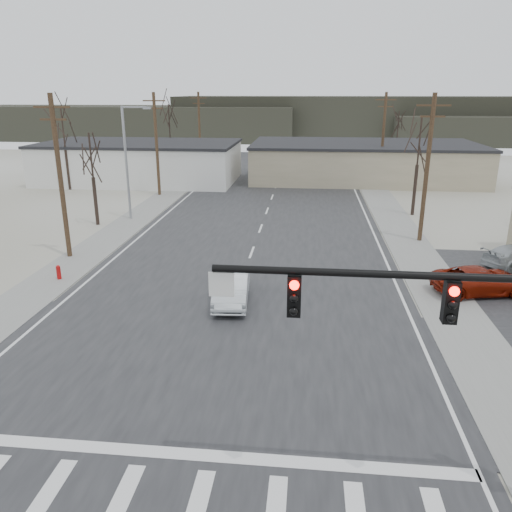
# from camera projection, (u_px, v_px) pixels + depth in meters

# --- Properties ---
(ground) EXTENTS (140.00, 140.00, 0.00)m
(ground) POSITION_uv_depth(u_px,v_px,m) (211.00, 363.00, 19.46)
(ground) COLOR silver
(ground) RESTS_ON ground
(main_road) EXTENTS (18.00, 110.00, 0.05)m
(main_road) POSITION_uv_depth(u_px,v_px,m) (253.00, 248.00, 33.61)
(main_road) COLOR #242427
(main_road) RESTS_ON ground
(cross_road) EXTENTS (90.00, 10.00, 0.04)m
(cross_road) POSITION_uv_depth(u_px,v_px,m) (211.00, 362.00, 19.45)
(cross_road) COLOR #242427
(cross_road) RESTS_ON ground
(sidewalk_left) EXTENTS (3.00, 90.00, 0.06)m
(sidewalk_left) POSITION_uv_depth(u_px,v_px,m) (127.00, 225.00, 39.38)
(sidewalk_left) COLOR gray
(sidewalk_left) RESTS_ON ground
(sidewalk_right) EXTENTS (3.00, 90.00, 0.06)m
(sidewalk_right) POSITION_uv_depth(u_px,v_px,m) (401.00, 232.00, 37.27)
(sidewalk_right) COLOR gray
(sidewalk_right) RESTS_ON ground
(traffic_signal_mast) EXTENTS (8.95, 0.43, 7.20)m
(traffic_signal_mast) POSITION_uv_depth(u_px,v_px,m) (495.00, 341.00, 11.34)
(traffic_signal_mast) COLOR black
(traffic_signal_mast) RESTS_ON ground
(fire_hydrant) EXTENTS (0.24, 0.24, 0.87)m
(fire_hydrant) POSITION_uv_depth(u_px,v_px,m) (59.00, 272.00, 27.88)
(fire_hydrant) COLOR #A50C0C
(fire_hydrant) RESTS_ON ground
(building_left_far) EXTENTS (22.30, 12.30, 4.50)m
(building_left_far) POSITION_uv_depth(u_px,v_px,m) (141.00, 162.00, 58.10)
(building_left_far) COLOR silver
(building_left_far) RESTS_ON ground
(building_right_far) EXTENTS (26.30, 14.30, 4.30)m
(building_right_far) POSITION_uv_depth(u_px,v_px,m) (364.00, 161.00, 59.32)
(building_right_far) COLOR tan
(building_right_far) RESTS_ON ground
(upole_left_b) EXTENTS (2.20, 0.30, 10.00)m
(upole_left_b) POSITION_uv_depth(u_px,v_px,m) (60.00, 175.00, 30.28)
(upole_left_b) COLOR #4A3722
(upole_left_b) RESTS_ON ground
(upole_left_c) EXTENTS (2.20, 0.30, 10.00)m
(upole_left_c) POSITION_uv_depth(u_px,v_px,m) (156.00, 143.00, 49.16)
(upole_left_c) COLOR #4A3722
(upole_left_c) RESTS_ON ground
(upole_left_d) EXTENTS (2.20, 0.30, 10.00)m
(upole_left_d) POSITION_uv_depth(u_px,v_px,m) (199.00, 128.00, 68.04)
(upole_left_d) COLOR #4A3722
(upole_left_d) RESTS_ON ground
(upole_right_a) EXTENTS (2.20, 0.30, 10.00)m
(upole_right_a) POSITION_uv_depth(u_px,v_px,m) (427.00, 167.00, 33.66)
(upole_right_a) COLOR #4A3722
(upole_right_a) RESTS_ON ground
(upole_right_b) EXTENTS (2.20, 0.30, 10.00)m
(upole_right_b) POSITION_uv_depth(u_px,v_px,m) (383.00, 138.00, 54.43)
(upole_right_b) COLOR #4A3722
(upole_right_b) RESTS_ON ground
(streetlight_main) EXTENTS (2.40, 0.25, 9.00)m
(streetlight_main) POSITION_uv_depth(u_px,v_px,m) (128.00, 157.00, 39.70)
(streetlight_main) COLOR gray
(streetlight_main) RESTS_ON ground
(tree_left_near) EXTENTS (3.30, 3.30, 7.35)m
(tree_left_near) POSITION_uv_depth(u_px,v_px,m) (91.00, 158.00, 37.98)
(tree_left_near) COLOR #31241E
(tree_left_near) RESTS_ON ground
(tree_right_mid) EXTENTS (3.74, 3.74, 8.33)m
(tree_right_mid) POSITION_uv_depth(u_px,v_px,m) (419.00, 144.00, 40.89)
(tree_right_mid) COLOR #31241E
(tree_right_mid) RESTS_ON ground
(tree_left_far) EXTENTS (3.96, 3.96, 8.82)m
(tree_left_far) POSITION_uv_depth(u_px,v_px,m) (169.00, 123.00, 62.29)
(tree_left_far) COLOR #31241E
(tree_left_far) RESTS_ON ground
(tree_right_far) EXTENTS (3.52, 3.52, 7.84)m
(tree_right_far) POSITION_uv_depth(u_px,v_px,m) (398.00, 127.00, 65.29)
(tree_right_far) COLOR #31241E
(tree_right_far) RESTS_ON ground
(tree_left_mid) EXTENTS (3.96, 3.96, 8.82)m
(tree_left_mid) POSITION_uv_depth(u_px,v_px,m) (63.00, 130.00, 51.76)
(tree_left_mid) COLOR #31241E
(tree_left_mid) RESTS_ON ground
(hill_left) EXTENTS (70.00, 18.00, 7.00)m
(hill_left) POSITION_uv_depth(u_px,v_px,m) (133.00, 123.00, 108.68)
(hill_left) COLOR #333026
(hill_left) RESTS_ON ground
(hill_center) EXTENTS (80.00, 18.00, 9.00)m
(hill_center) POSITION_uv_depth(u_px,v_px,m) (364.00, 118.00, 107.17)
(hill_center) COLOR #333026
(hill_center) RESTS_ON ground
(sedan_crossing) EXTENTS (1.99, 4.78, 1.54)m
(sedan_crossing) POSITION_uv_depth(u_px,v_px,m) (232.00, 286.00, 24.87)
(sedan_crossing) COLOR #B7BEC3
(sedan_crossing) RESTS_ON main_road
(car_far_a) EXTENTS (3.58, 5.33, 1.43)m
(car_far_a) POSITION_uv_depth(u_px,v_px,m) (285.00, 170.00, 61.66)
(car_far_a) COLOR black
(car_far_a) RESTS_ON main_road
(car_far_b) EXTENTS (1.99, 3.79, 1.23)m
(car_far_b) POSITION_uv_depth(u_px,v_px,m) (257.00, 168.00, 64.24)
(car_far_b) COLOR black
(car_far_b) RESTS_ON main_road
(car_parked_red) EXTENTS (5.33, 3.27, 1.38)m
(car_parked_red) POSITION_uv_depth(u_px,v_px,m) (481.00, 281.00, 25.90)
(car_parked_red) COLOR maroon
(car_parked_red) RESTS_ON parking_lot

